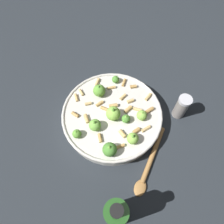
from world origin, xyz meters
The scene contains 5 objects.
ground_plane centered at (0.00, 0.00, 0.00)m, with size 2.40×2.40×0.00m, color #23282D.
cooking_pan centered at (0.00, 0.00, 0.03)m, with size 0.34×0.34×0.11m.
pepper_shaker centered at (0.19, 0.15, 0.05)m, with size 0.04×0.04×0.10m.
olive_oil_bottle centered at (0.17, -0.26, 0.08)m, with size 0.06×0.06×0.20m.
wooden_spoon centered at (0.18, -0.07, 0.01)m, with size 0.05×0.24×0.02m.
Camera 1 is at (0.17, -0.29, 0.68)m, focal length 33.63 mm.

